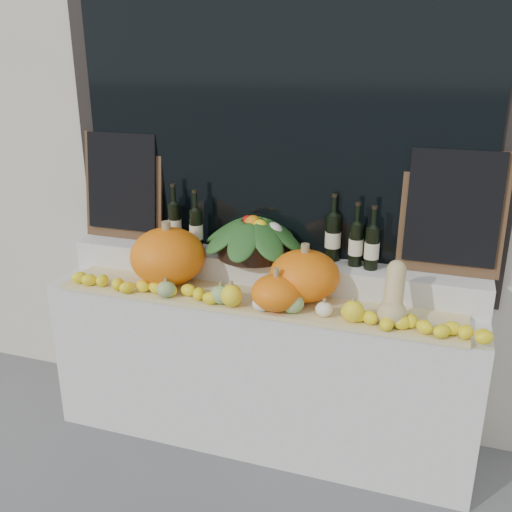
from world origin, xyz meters
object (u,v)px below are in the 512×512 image
pumpkin_right (304,276)px  produce_bowl (253,236)px  wine_bottle_tall (333,237)px  pumpkin_left (168,256)px  butternut_squash (393,297)px

pumpkin_right → produce_bowl: 0.40m
pumpkin_right → wine_bottle_tall: 0.30m
pumpkin_left → wine_bottle_tall: bearing=18.4°
pumpkin_right → butternut_squash: butternut_squash is taller
wine_bottle_tall → pumpkin_left: bearing=-161.6°
butternut_squash → produce_bowl: bearing=158.8°
butternut_squash → produce_bowl: size_ratio=0.48×
produce_bowl → butternut_squash: bearing=-21.2°
pumpkin_left → pumpkin_right: pumpkin_left is taller
butternut_squash → wine_bottle_tall: size_ratio=0.79×
produce_bowl → wine_bottle_tall: 0.43m
wine_bottle_tall → butternut_squash: bearing=-46.3°
pumpkin_left → produce_bowl: bearing=26.0°
produce_bowl → pumpkin_left: bearing=-154.0°
pumpkin_left → pumpkin_right: (0.75, 0.02, -0.03)m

